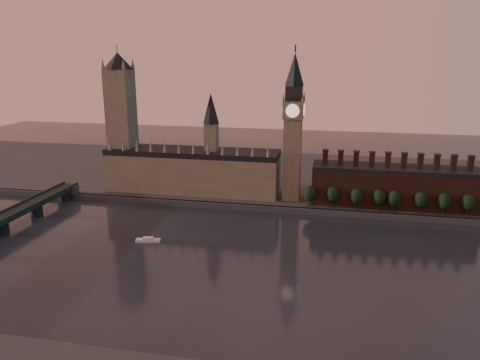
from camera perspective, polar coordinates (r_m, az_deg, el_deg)
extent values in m
plane|color=black|center=(240.60, 1.22, -10.80)|extent=(900.00, 900.00, 0.00)
cube|color=#424247|center=(322.28, 4.10, -3.55)|extent=(900.00, 4.00, 4.00)
cube|color=#424247|center=(408.00, 5.76, 0.45)|extent=(900.00, 180.00, 4.00)
cube|color=gray|center=(354.63, -5.78, 0.86)|extent=(130.00, 30.00, 28.00)
cube|color=black|center=(351.02, -5.85, 3.39)|extent=(130.00, 30.00, 4.00)
cube|color=gray|center=(344.97, -3.50, 4.92)|extent=(9.00, 9.00, 24.00)
cone|color=black|center=(341.62, -3.57, 8.72)|extent=(12.00, 12.00, 22.00)
cone|color=gray|center=(359.08, -15.60, 4.31)|extent=(2.60, 2.60, 10.00)
cone|color=gray|center=(354.36, -14.05, 4.28)|extent=(2.60, 2.60, 10.00)
cone|color=gray|center=(349.91, -12.46, 4.24)|extent=(2.60, 2.60, 10.00)
cone|color=gray|center=(345.73, -10.83, 4.20)|extent=(2.60, 2.60, 10.00)
cone|color=gray|center=(341.84, -9.16, 4.15)|extent=(2.60, 2.60, 10.00)
cone|color=gray|center=(338.25, -7.45, 4.10)|extent=(2.60, 2.60, 10.00)
cone|color=gray|center=(334.96, -5.71, 4.04)|extent=(2.60, 2.60, 10.00)
cone|color=gray|center=(331.98, -3.94, 3.98)|extent=(2.60, 2.60, 10.00)
cone|color=gray|center=(329.33, -2.13, 3.92)|extent=(2.60, 2.60, 10.00)
cone|color=gray|center=(327.01, -0.30, 3.85)|extent=(2.60, 2.60, 10.00)
cone|color=gray|center=(325.03, 1.56, 3.77)|extent=(2.60, 2.60, 10.00)
cone|color=gray|center=(323.39, 3.43, 3.69)|extent=(2.60, 2.60, 10.00)
cube|color=gray|center=(368.33, -14.16, 5.94)|extent=(18.00, 18.00, 90.00)
cone|color=black|center=(363.99, -14.69, 13.88)|extent=(24.00, 24.00, 12.00)
cylinder|color=#232326|center=(363.94, -14.75, 14.82)|extent=(0.50, 0.50, 12.00)
cone|color=gray|center=(360.46, -16.41, 13.43)|extent=(3.00, 3.00, 8.00)
cone|color=gray|center=(353.36, -14.04, 13.57)|extent=(3.00, 3.00, 8.00)
cone|color=gray|center=(374.72, -15.25, 13.56)|extent=(3.00, 3.00, 8.00)
cone|color=gray|center=(367.91, -12.96, 13.68)|extent=(3.00, 3.00, 8.00)
cube|color=gray|center=(332.04, 6.37, 2.51)|extent=(12.00, 12.00, 58.00)
cube|color=gray|center=(326.17, 6.55, 8.52)|extent=(14.00, 14.00, 12.00)
cube|color=#232326|center=(325.09, 6.61, 10.45)|extent=(11.00, 11.00, 10.00)
cone|color=black|center=(324.17, 6.70, 13.27)|extent=(13.00, 13.00, 22.00)
cylinder|color=#232326|center=(324.00, 6.77, 15.65)|extent=(1.00, 1.00, 5.00)
cylinder|color=beige|center=(319.05, 6.43, 8.38)|extent=(9.00, 0.50, 9.00)
cylinder|color=beige|center=(333.30, 6.66, 8.66)|extent=(9.00, 0.50, 9.00)
cylinder|color=beige|center=(326.87, 5.28, 8.57)|extent=(0.50, 9.00, 9.00)
cylinder|color=beige|center=(325.63, 7.82, 8.47)|extent=(0.50, 9.00, 9.00)
cone|color=gray|center=(319.45, 5.31, 10.04)|extent=(2.00, 2.00, 6.00)
cone|color=gray|center=(318.30, 7.67, 9.95)|extent=(2.00, 2.00, 6.00)
cone|color=gray|center=(332.32, 5.57, 10.23)|extent=(2.00, 2.00, 6.00)
cone|color=gray|center=(331.22, 7.84, 10.15)|extent=(2.00, 2.00, 6.00)
cube|color=#4A281C|center=(337.58, 18.19, -0.94)|extent=(110.00, 25.00, 24.00)
cube|color=black|center=(334.25, 18.38, 1.29)|extent=(110.00, 25.00, 3.00)
cube|color=#4A281C|center=(330.34, 10.36, 2.74)|extent=(3.50, 3.50, 9.00)
cube|color=#232326|center=(329.31, 10.40, 3.59)|extent=(4.20, 4.20, 1.00)
cube|color=#4A281C|center=(330.34, 12.17, 2.64)|extent=(3.50, 3.50, 9.00)
cube|color=#232326|center=(329.31, 12.22, 3.49)|extent=(4.20, 4.20, 1.00)
cube|color=#4A281C|center=(330.67, 13.98, 2.54)|extent=(3.50, 3.50, 9.00)
cube|color=#232326|center=(329.64, 14.03, 3.39)|extent=(4.20, 4.20, 1.00)
cube|color=#4A281C|center=(331.33, 15.78, 2.44)|extent=(3.50, 3.50, 9.00)
cube|color=#232326|center=(330.31, 15.84, 3.29)|extent=(4.20, 4.20, 1.00)
cube|color=#4A281C|center=(332.32, 17.58, 2.34)|extent=(3.50, 3.50, 9.00)
cube|color=#232326|center=(331.30, 17.64, 3.18)|extent=(4.20, 4.20, 1.00)
cube|color=#4A281C|center=(333.63, 19.36, 2.24)|extent=(3.50, 3.50, 9.00)
cube|color=#232326|center=(332.61, 19.43, 3.08)|extent=(4.20, 4.20, 1.00)
cube|color=#4A281C|center=(335.26, 21.12, 2.13)|extent=(3.50, 3.50, 9.00)
cube|color=#232326|center=(334.25, 21.20, 2.97)|extent=(4.20, 4.20, 1.00)
cube|color=#4A281C|center=(337.21, 22.87, 2.03)|extent=(3.50, 3.50, 9.00)
cube|color=#232326|center=(336.20, 22.96, 2.86)|extent=(4.20, 4.20, 1.00)
cube|color=#4A281C|center=(339.46, 24.59, 1.92)|extent=(3.50, 3.50, 9.00)
cube|color=#232326|center=(338.47, 24.69, 2.74)|extent=(4.20, 4.20, 1.00)
cube|color=#4A281C|center=(342.03, 26.29, 1.82)|extent=(3.50, 3.50, 9.00)
cube|color=#232326|center=(341.03, 26.39, 2.63)|extent=(4.20, 4.20, 1.00)
cylinder|color=black|center=(322.51, 8.50, -2.74)|extent=(0.80, 0.80, 6.00)
ellipsoid|color=black|center=(320.58, 8.54, -1.63)|extent=(8.60, 8.60, 10.75)
cylinder|color=black|center=(322.51, 11.17, -2.86)|extent=(0.80, 0.80, 6.00)
ellipsoid|color=black|center=(320.58, 11.23, -1.76)|extent=(8.60, 8.60, 10.75)
cylinder|color=black|center=(322.80, 13.93, -3.01)|extent=(0.80, 0.80, 6.00)
ellipsoid|color=black|center=(320.87, 14.01, -1.91)|extent=(8.60, 8.60, 10.75)
cylinder|color=black|center=(324.09, 16.50, -3.13)|extent=(0.80, 0.80, 6.00)
ellipsoid|color=black|center=(322.17, 16.59, -2.03)|extent=(8.60, 8.60, 10.75)
cylinder|color=black|center=(324.43, 18.17, -3.24)|extent=(0.80, 0.80, 6.00)
ellipsoid|color=black|center=(322.51, 18.27, -2.15)|extent=(8.60, 8.60, 10.75)
cylinder|color=black|center=(326.97, 21.03, -3.37)|extent=(0.80, 0.80, 6.00)
ellipsoid|color=black|center=(325.07, 21.14, -2.28)|extent=(8.60, 8.60, 10.75)
cylinder|color=black|center=(329.68, 23.49, -3.47)|extent=(0.80, 0.80, 6.00)
ellipsoid|color=black|center=(327.79, 23.61, -2.40)|extent=(8.60, 8.60, 10.75)
cylinder|color=black|center=(333.25, 25.91, -3.56)|extent=(0.80, 0.80, 6.00)
ellipsoid|color=black|center=(331.38, 26.04, -2.49)|extent=(8.60, 8.60, 10.75)
cube|color=#424247|center=(372.45, -20.25, -1.08)|extent=(14.00, 8.00, 6.00)
cylinder|color=#232326|center=(316.98, -27.03, -5.22)|extent=(8.00, 8.00, 7.75)
cylinder|color=#232326|center=(342.42, -23.57, -3.36)|extent=(8.00, 8.00, 7.75)
cylinder|color=#232326|center=(369.25, -20.60, -1.76)|extent=(8.00, 8.00, 7.75)
cube|color=silver|center=(277.57, -11.14, -7.25)|extent=(14.56, 6.37, 1.61)
cube|color=silver|center=(277.04, -11.15, -6.98)|extent=(6.46, 4.00, 1.21)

